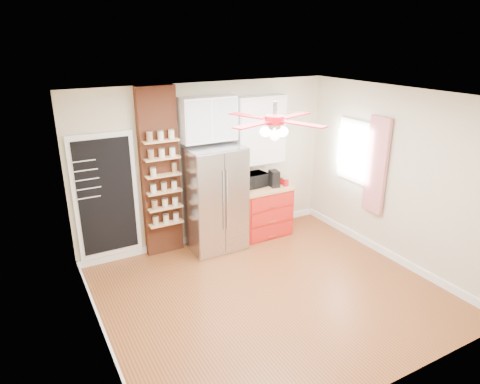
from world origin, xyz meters
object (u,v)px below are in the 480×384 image
ceiling_fan (275,120)px  toaster_oven (254,180)px  pantry_jar_oats (153,172)px  fridge (215,199)px  red_cabinet (263,210)px  coffee_maker (274,179)px  canister_left (286,182)px

ceiling_fan → toaster_oven: bearing=66.3°
ceiling_fan → pantry_jar_oats: ceiling_fan is taller
fridge → toaster_oven: (0.83, 0.14, 0.15)m
red_cabinet → coffee_maker: bearing=-25.7°
pantry_jar_oats → fridge: bearing=-7.8°
toaster_oven → pantry_jar_oats: bearing=175.1°
canister_left → pantry_jar_oats: size_ratio=1.00×
red_cabinet → canister_left: bearing=-21.3°
ceiling_fan → red_cabinet: bearing=61.3°
toaster_oven → ceiling_fan: bearing=-119.0°
fridge → toaster_oven: size_ratio=4.02×
fridge → toaster_oven: fridge is taller
red_cabinet → pantry_jar_oats: 2.17m
fridge → coffee_maker: 1.14m
coffee_maker → pantry_jar_oats: bearing=-174.6°
ceiling_fan → pantry_jar_oats: (-1.01, 1.76, -0.99)m
ceiling_fan → toaster_oven: (0.78, 1.77, -1.40)m
coffee_maker → pantry_jar_oats: 2.13m
canister_left → pantry_jar_oats: bearing=174.4°
fridge → canister_left: (1.34, -0.09, 0.09)m
fridge → red_cabinet: bearing=3.0°
fridge → pantry_jar_oats: size_ratio=13.87×
ceiling_fan → pantry_jar_oats: size_ratio=11.10×
coffee_maker → ceiling_fan: bearing=-114.3°
red_cabinet → pantry_jar_oats: (-1.93, 0.08, 0.98)m
pantry_jar_oats → ceiling_fan: bearing=-60.2°
red_cabinet → ceiling_fan: (-0.92, -1.68, 1.97)m
canister_left → pantry_jar_oats: (-2.30, 0.22, 0.47)m
fridge → canister_left: fridge is taller
red_cabinet → toaster_oven: (-0.14, 0.09, 0.57)m
red_cabinet → ceiling_fan: ceiling_fan is taller
pantry_jar_oats → toaster_oven: bearing=0.4°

